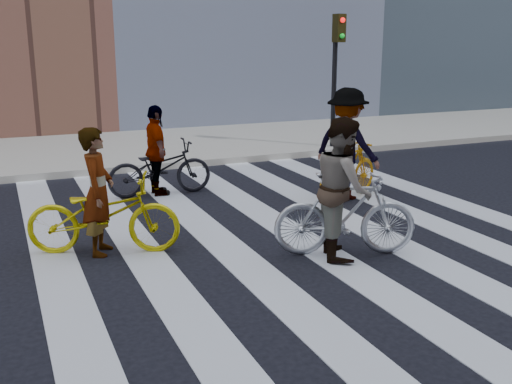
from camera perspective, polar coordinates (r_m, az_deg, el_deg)
ground at (r=8.55m, az=0.20°, el=-4.42°), size 100.00×100.00×0.00m
sidewalk_far at (r=15.49m, az=-11.06°, el=4.15°), size 100.00×5.00×0.15m
zebra_crosswalk at (r=8.55m, az=0.20°, el=-4.38°), size 8.25×10.00×0.01m
traffic_signal at (r=14.86m, az=7.68°, el=12.42°), size 0.22×0.42×3.33m
bike_yellow_left at (r=8.09m, az=-14.33°, el=-2.10°), size 2.10×1.34×1.04m
bike_silver_mid at (r=7.83m, az=8.49°, el=-2.08°), size 1.91×1.15×1.11m
bike_yellow_right at (r=10.69m, az=8.78°, el=2.07°), size 1.73×1.12×1.01m
bike_dark_rear at (r=10.92m, az=-9.15°, el=2.24°), size 1.89×0.69×0.99m
rider_left at (r=8.00m, az=-14.82°, el=0.03°), size 0.59×0.71×1.68m
rider_mid at (r=7.72m, az=8.27°, el=0.40°), size 0.96×1.07×1.82m
rider_right at (r=10.58m, az=8.65°, el=4.53°), size 1.17×1.44×1.95m
rider_rear at (r=10.84m, az=-9.47°, el=3.88°), size 0.41×0.96×1.63m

